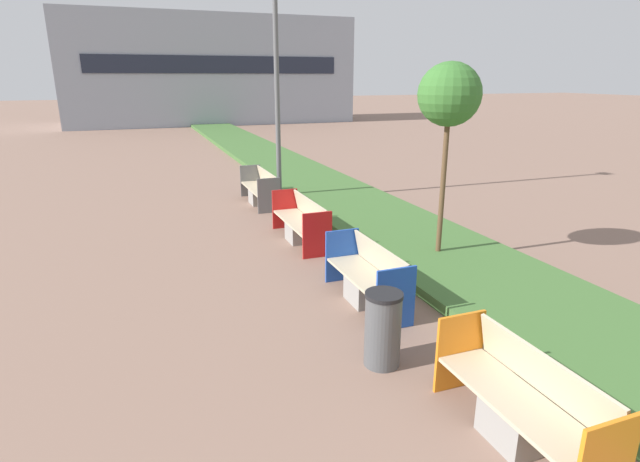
% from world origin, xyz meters
% --- Properties ---
extents(planter_grass_strip, '(2.80, 120.00, 0.18)m').
position_xyz_m(planter_grass_strip, '(3.20, 12.00, 0.09)').
color(planter_grass_strip, '#426B33').
rests_on(planter_grass_strip, ground).
extents(building_backdrop, '(21.15, 7.50, 7.81)m').
position_xyz_m(building_backdrop, '(4.00, 41.87, 3.91)').
color(building_backdrop, '#939EAD').
rests_on(building_backdrop, ground).
extents(bench_orange_frame, '(0.65, 1.98, 0.94)m').
position_xyz_m(bench_orange_frame, '(0.94, 3.92, 0.36)').
color(bench_orange_frame, gray).
rests_on(bench_orange_frame, ground).
extents(bench_blue_frame, '(0.65, 1.98, 0.94)m').
position_xyz_m(bench_blue_frame, '(0.94, 7.36, 0.36)').
color(bench_blue_frame, gray).
rests_on(bench_blue_frame, ground).
extents(bench_red_frame, '(0.65, 2.26, 0.94)m').
position_xyz_m(bench_red_frame, '(0.94, 10.70, 0.37)').
color(bench_red_frame, gray).
rests_on(bench_red_frame, ground).
extents(bench_grey_frame, '(0.65, 2.19, 0.94)m').
position_xyz_m(bench_grey_frame, '(0.94, 14.35, 0.37)').
color(bench_grey_frame, gray).
rests_on(bench_grey_frame, ground).
extents(litter_bin, '(0.47, 0.47, 0.98)m').
position_xyz_m(litter_bin, '(0.30, 5.64, 0.49)').
color(litter_bin, '#4C4F51').
rests_on(litter_bin, ground).
extents(street_lamp_post, '(0.24, 0.44, 9.09)m').
position_xyz_m(street_lamp_post, '(1.55, 14.52, 4.93)').
color(street_lamp_post, '#56595B').
rests_on(street_lamp_post, ground).
extents(sapling_tree_near, '(1.16, 1.16, 3.77)m').
position_xyz_m(sapling_tree_near, '(3.11, 8.64, 3.16)').
color(sapling_tree_near, brown).
rests_on(sapling_tree_near, ground).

